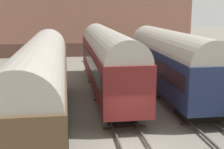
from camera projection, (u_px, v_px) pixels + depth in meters
track_middle at (136, 148)px, 15.52m from camera, size 2.60×60.00×0.26m
train_car_navy at (170, 60)px, 24.40m from camera, size 3.07×15.27×5.28m
train_car_maroon at (107, 57)px, 25.50m from camera, size 2.90×18.85×5.36m
train_car_brown at (42, 77)px, 18.24m from camera, size 2.94×18.79×5.24m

